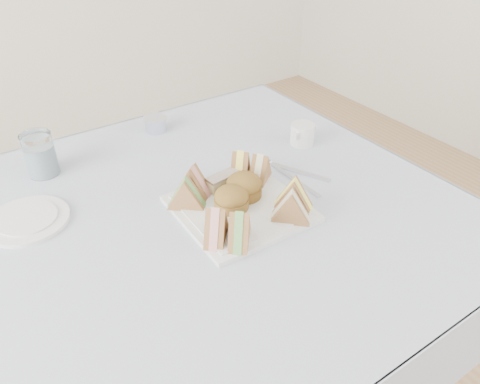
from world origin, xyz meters
TOP-DOWN VIEW (x-y plane):
  - table at (0.00, 0.00)m, footprint 0.90×0.90m
  - tablecloth at (0.00, 0.00)m, footprint 1.02×1.02m
  - serving_plate at (0.03, -0.05)m, footprint 0.27×0.27m
  - sandwich_fl_a at (-0.07, -0.11)m, footprint 0.08×0.09m
  - sandwich_fl_b at (-0.03, -0.15)m, footprint 0.08×0.09m
  - sandwich_fr_a at (0.13, -0.12)m, footprint 0.08×0.09m
  - sandwich_fr_b at (0.09, -0.15)m, footprint 0.09×0.08m
  - sandwich_bl_a at (-0.06, 0.01)m, footprint 0.09×0.08m
  - sandwich_bl_b at (-0.03, 0.05)m, footprint 0.08×0.09m
  - sandwich_br_a at (0.13, 0.01)m, footprint 0.09×0.08m
  - sandwich_br_b at (0.10, 0.04)m, footprint 0.08×0.09m
  - scone_left at (0.01, -0.05)m, footprint 0.09×0.09m
  - scone_right at (0.06, -0.02)m, footprint 0.11×0.11m
  - pastry_slice at (0.04, 0.03)m, footprint 0.08×0.04m
  - side_plate at (-0.36, 0.17)m, footprint 0.18×0.18m
  - water_glass at (-0.28, 0.35)m, footprint 0.09×0.09m
  - tea_strainer at (0.05, 0.40)m, footprint 0.09×0.09m
  - knife at (0.24, 0.01)m, footprint 0.09×0.17m
  - fork at (0.21, -0.02)m, footprint 0.01×0.18m
  - creamer_jug at (0.34, 0.11)m, footprint 0.08×0.08m

SIDE VIEW (x-z plane):
  - table at x=0.00m, z-range 0.00..0.74m
  - tablecloth at x=0.00m, z-range 0.74..0.75m
  - knife at x=0.24m, z-range 0.75..0.75m
  - fork at x=0.21m, z-range 0.75..0.75m
  - side_plate at x=-0.36m, z-range 0.75..0.76m
  - serving_plate at x=0.03m, z-range 0.75..0.76m
  - tea_strainer at x=0.05m, z-range 0.75..0.78m
  - creamer_jug at x=0.34m, z-range 0.75..0.80m
  - pastry_slice at x=0.04m, z-range 0.76..0.80m
  - scone_left at x=0.01m, z-range 0.76..0.81m
  - scone_right at x=0.06m, z-range 0.76..0.81m
  - sandwich_br_a at x=0.13m, z-range 0.76..0.83m
  - sandwich_fl_b at x=-0.03m, z-range 0.76..0.83m
  - sandwich_fr_a at x=0.13m, z-range 0.76..0.83m
  - sandwich_fr_b at x=0.09m, z-range 0.76..0.83m
  - sandwich_br_b at x=0.10m, z-range 0.76..0.83m
  - sandwich_fl_a at x=-0.07m, z-range 0.76..0.83m
  - sandwich_bl_a at x=-0.06m, z-range 0.76..0.83m
  - sandwich_bl_b at x=-0.03m, z-range 0.76..0.83m
  - water_glass at x=-0.28m, z-range 0.75..0.85m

